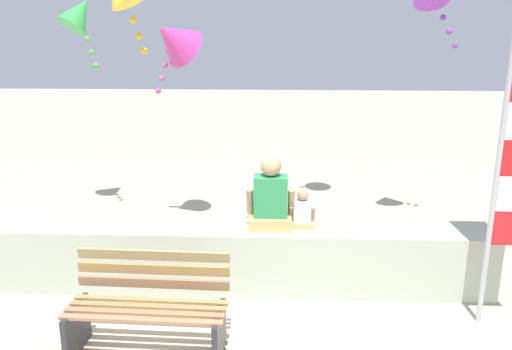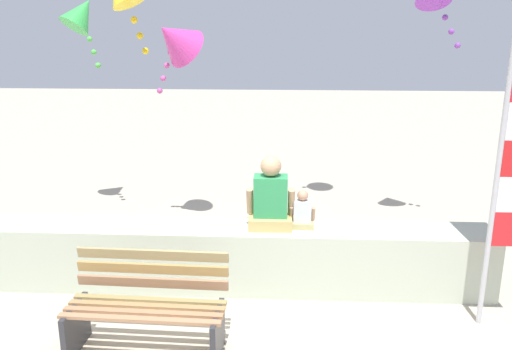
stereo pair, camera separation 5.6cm
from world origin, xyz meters
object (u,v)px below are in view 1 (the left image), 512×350
kite_green (79,14)px  kite_magenta (173,39)px  person_child (302,213)px  park_bench (148,310)px  person_adult (271,199)px

kite_green → kite_magenta: bearing=-26.1°
person_child → kite_green: (-3.16, 2.36, 2.14)m
person_child → kite_magenta: size_ratio=0.38×
person_child → kite_green: kite_green is taller
park_bench → person_adult: person_adult is taller
park_bench → kite_magenta: size_ratio=1.26×
person_adult → person_child: person_adult is taller
park_bench → person_child: (1.42, 1.29, 0.48)m
person_adult → person_child: bearing=0.1°
park_bench → kite_magenta: kite_magenta is taller
person_adult → kite_green: kite_green is taller
person_child → kite_green: 4.49m
person_child → person_adult: bearing=-179.9°
person_adult → park_bench: bearing=-129.7°
park_bench → kite_green: 4.82m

